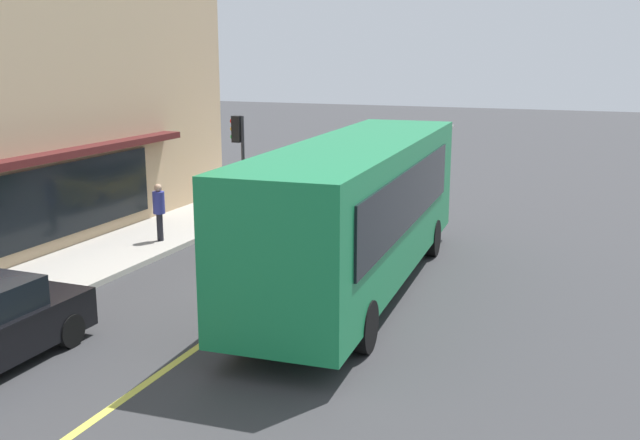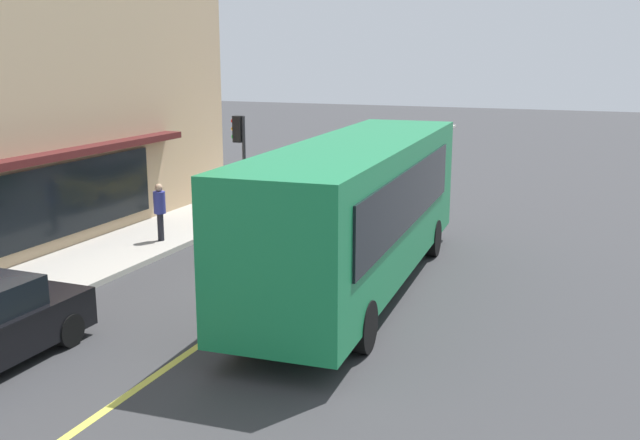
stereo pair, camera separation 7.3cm
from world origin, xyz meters
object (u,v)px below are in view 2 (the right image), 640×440
at_px(bus, 359,207).
at_px(car_yellow, 288,195).
at_px(traffic_light, 240,140).
at_px(pedestrian_by_curb, 160,207).

xyz_separation_m(bus, car_yellow, (6.57, 4.75, -1.24)).
relative_size(bus, car_yellow, 2.61).
xyz_separation_m(traffic_light, car_yellow, (-0.03, -1.83, -1.79)).
xyz_separation_m(bus, traffic_light, (6.60, 6.58, 0.55)).
relative_size(traffic_light, pedestrian_by_curb, 1.93).
bearing_deg(car_yellow, bus, -144.12).
bearing_deg(pedestrian_by_curb, car_yellow, -20.64).
bearing_deg(traffic_light, bus, -135.10).
xyz_separation_m(traffic_light, pedestrian_by_curb, (-4.91, 0.01, -1.39)).
height_order(bus, car_yellow, bus).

